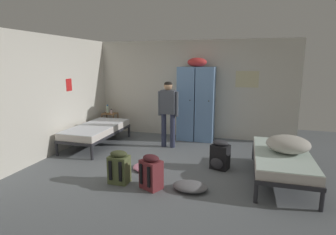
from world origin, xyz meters
The scene contains 15 objects.
ground_plane centered at (0.00, 0.00, 0.00)m, with size 8.18×8.18×0.00m, color slate.
room_backdrop centered at (-1.26, 1.30, 1.26)m, with size 5.23×5.09×2.52m.
locker_bank centered at (0.17, 2.24, 0.97)m, with size 0.90×0.55×2.07m.
shelf_unit centered at (-2.26, 2.21, 0.35)m, with size 0.38×0.30×0.57m.
bed_left_rear centered at (-2.01, 1.06, 0.38)m, with size 0.90×1.90×0.49m.
bed_right centered at (2.01, 0.16, 0.38)m, with size 0.90×1.90×0.49m.
bedding_heap centered at (2.09, 0.19, 0.63)m, with size 0.69×0.65×0.28m.
person_traveler centered at (-0.33, 1.41, 0.92)m, with size 0.48×0.20×1.53m.
water_bottle centered at (-2.34, 2.23, 0.67)m, with size 0.07×0.07×0.23m.
lotion_bottle centered at (-2.19, 2.17, 0.63)m, with size 0.06×0.06×0.13m.
backpack_olive centered at (-0.56, -0.68, 0.26)m, with size 0.33×0.34×0.55m.
backpack_black centered at (0.97, 0.38, 0.26)m, with size 0.38×0.39×0.55m.
backpack_maroon centered at (0.02, -0.73, 0.26)m, with size 0.39×0.41×0.55m.
clothes_pile_pink centered at (-0.33, -0.01, 0.04)m, with size 0.53×0.51×0.08m.
clothes_pile_grey centered at (0.62, -0.64, 0.06)m, with size 0.55×0.40×0.13m.
Camera 1 is at (1.39, -4.54, 1.96)m, focal length 29.25 mm.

